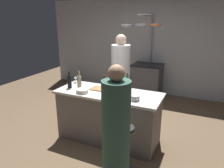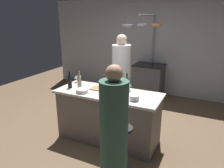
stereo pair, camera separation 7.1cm
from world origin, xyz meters
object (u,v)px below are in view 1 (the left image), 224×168
Objects in this scene: wine_bottle_dark at (70,82)px; wine_glass_near_right_guest at (118,93)px; pepper_mill at (104,80)px; mixing_bowl_blue at (112,91)px; wine_glass_near_left_guest at (130,85)px; mixing_bowl_steel at (135,98)px; wine_bottle_rose at (104,91)px; wine_bottle_white at (79,82)px; chef at (120,82)px; cutting_board at (100,89)px; wine_glass_by_chef at (75,77)px; stove_range at (147,80)px; bar_stool_right at (125,146)px; guest_right at (116,135)px; wine_bottle_green at (127,85)px; mixing_bowl_ceramic at (82,91)px.

wine_bottle_dark is 1.02m from wine_glass_near_right_guest.
pepper_mill is 1.44× the size of wine_glass_near_right_guest.
mixing_bowl_blue is at bearing 4.67° from wine_bottle_dark.
mixing_bowl_steel is at bearing -59.17° from wine_glass_near_left_guest.
mixing_bowl_blue is at bearing 78.75° from wine_bottle_rose.
wine_bottle_white is 1.11× the size of wine_bottle_rose.
chef reaches higher than mixing_bowl_steel.
wine_glass_by_chef is (-0.62, 0.16, 0.10)m from cutting_board.
wine_bottle_white reaches higher than stove_range.
wine_bottle_dark is at bearing -172.36° from wine_bottle_white.
wine_bottle_dark is (-1.27, 0.54, 0.64)m from bar_stool_right.
wine_bottle_rose reaches higher than stove_range.
wine_bottle_rose is at bearing -28.87° from wine_glass_by_chef.
guest_right is at bearing -77.48° from wine_glass_near_left_guest.
wine_bottle_green is at bearing 89.42° from wine_glass_near_right_guest.
guest_right is at bearing -38.74° from mixing_bowl_ceramic.
wine_glass_by_chef is at bearing 134.55° from mixing_bowl_ceramic.
wine_bottle_white is 2.17× the size of wine_glass_near_right_guest.
wine_glass_near_left_guest is at bearing -0.58° from wine_glass_by_chef.
pepper_mill is at bearing 70.83° from mixing_bowl_ceramic.
wine_bottle_white is (-1.10, 0.91, 0.27)m from guest_right.
wine_bottle_dark is at bearing -74.60° from wine_glass_by_chef.
guest_right is (0.56, -3.42, 0.30)m from stove_range.
mixing_bowl_blue is at bearing 3.75° from wine_bottle_white.
stove_range is at bearing 97.71° from wine_glass_near_left_guest.
wine_bottle_dark reaches higher than mixing_bowl_blue.
chef is 5.89× the size of wine_bottle_dark.
wine_bottle_rose is 0.24m from wine_glass_near_right_guest.
wine_glass_near_left_guest is (0.02, 0.09, -0.03)m from wine_bottle_green.
mixing_bowl_blue reaches higher than stove_range.
pepper_mill is at bearing 133.52° from wine_glass_near_right_guest.
mixing_bowl_blue is (0.22, -0.87, 0.11)m from chef.
wine_bottle_rose is 0.50m from mixing_bowl_steel.
wine_bottle_green is (-0.28, 1.09, 0.28)m from guest_right.
mixing_bowl_steel is (0.49, 0.08, -0.07)m from wine_bottle_rose.
bar_stool_right is at bearing -65.30° from chef.
cutting_board is 0.40m from wine_bottle_rose.
mixing_bowl_ceramic reaches higher than bar_stool_right.
guest_right is 11.10× the size of wine_glass_by_chef.
stove_range is 2.69m from wine_bottle_dark.
wine_bottle_white is 0.84m from wine_bottle_green.
mixing_bowl_ceramic reaches higher than stove_range.
chef is 12.27× the size of wine_glass_near_left_guest.
chef is 1.20m from wine_glass_near_right_guest.
mixing_bowl_blue reaches higher than mixing_bowl_ceramic.
guest_right reaches higher than cutting_board.
wine_bottle_white is 0.96× the size of wine_bottle_green.
mixing_bowl_ceramic is at bearing -157.35° from mixing_bowl_blue.
mixing_bowl_steel is (1.06, -0.10, -0.08)m from wine_bottle_white.
guest_right is 1.59m from wine_bottle_dark.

